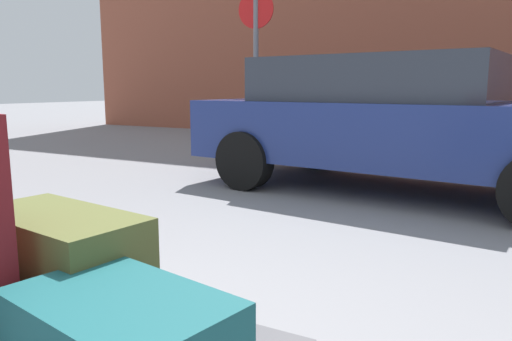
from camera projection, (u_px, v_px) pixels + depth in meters
The scene contains 4 objects.
duffel_bag_olive_front_left at pixel (59, 260), 1.74m from camera, with size 0.66×0.33×0.34m, color #4C5128.
suitcase_teal_front_right at pixel (121, 341), 1.27m from camera, with size 0.58×0.38×0.24m, color #144C51.
parked_car at pixel (395, 120), 5.24m from camera, with size 4.46×2.26×1.42m.
no_parking_sign at pixel (256, 60), 6.66m from camera, with size 0.50×0.07×2.37m.
Camera 1 is at (1.20, -0.96, 1.11)m, focal length 34.77 mm.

